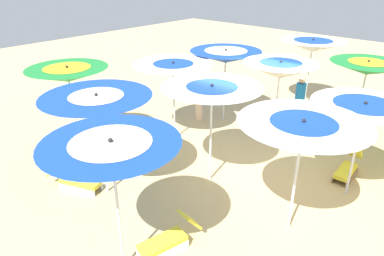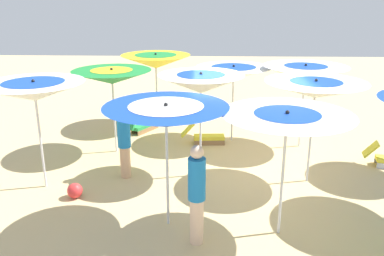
{
  "view_description": "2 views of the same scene",
  "coord_description": "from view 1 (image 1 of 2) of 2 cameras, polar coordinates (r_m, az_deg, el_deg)",
  "views": [
    {
      "loc": [
        4.38,
        -7.02,
        4.73
      ],
      "look_at": [
        -0.74,
        -1.35,
        1.16
      ],
      "focal_mm": 33.04,
      "sensor_mm": 36.0,
      "label": 1
    },
    {
      "loc": [
        -8.87,
        1.0,
        4.21
      ],
      "look_at": [
        -1.05,
        1.25,
        1.58
      ],
      "focal_mm": 38.44,
      "sensor_mm": 36.0,
      "label": 2
    }
  ],
  "objects": [
    {
      "name": "beach_ball",
      "position": [
        12.91,
        14.09,
        3.56
      ],
      "size": [
        0.33,
        0.33,
        0.33
      ],
      "primitive_type": "sphere",
      "color": "red",
      "rests_on": "ground"
    },
    {
      "name": "beach_umbrella_11",
      "position": [
        5.29,
        -12.84,
        -3.88
      ],
      "size": [
        2.07,
        2.07,
        2.46
      ],
      "color": "silver",
      "rests_on": "ground"
    },
    {
      "name": "lounger_0",
      "position": [
        9.42,
        23.78,
        -5.96
      ],
      "size": [
        0.41,
        1.26,
        0.65
      ],
      "rotation": [
        0.0,
        0.0,
        4.77
      ],
      "color": "olive",
      "rests_on": "ground"
    },
    {
      "name": "beach_umbrella_4",
      "position": [
        11.12,
        26.45,
        8.64
      ],
      "size": [
        2.06,
        2.06,
        2.31
      ],
      "color": "silver",
      "rests_on": "ground"
    },
    {
      "name": "beach_umbrella_1",
      "position": [
        11.12,
        5.45,
        11.43
      ],
      "size": [
        2.21,
        2.21,
        2.37
      ],
      "color": "silver",
      "rests_on": "ground"
    },
    {
      "name": "beachgoer_0",
      "position": [
        11.4,
        1.15,
        5.74
      ],
      "size": [
        0.3,
        0.3,
        1.82
      ],
      "rotation": [
        0.0,
        0.0,
        1.65
      ],
      "color": "beige",
      "rests_on": "ground"
    },
    {
      "name": "beach_umbrella_3",
      "position": [
        9.48,
        -19.39,
        8.15
      ],
      "size": [
        2.03,
        2.03,
        2.44
      ],
      "color": "silver",
      "rests_on": "ground"
    },
    {
      "name": "beach_umbrella_0",
      "position": [
        12.86,
        18.86,
        12.44
      ],
      "size": [
        2.12,
        2.12,
        2.46
      ],
      "color": "silver",
      "rests_on": "ground"
    },
    {
      "name": "beach_umbrella_6",
      "position": [
        7.65,
        3.21,
        5.48
      ],
      "size": [
        2.19,
        2.19,
        2.41
      ],
      "color": "silver",
      "rests_on": "ground"
    },
    {
      "name": "beach_umbrella_7",
      "position": [
        7.45,
        -15.07,
        3.72
      ],
      "size": [
        2.27,
        2.27,
        2.37
      ],
      "color": "silver",
      "rests_on": "ground"
    },
    {
      "name": "beach_umbrella_2",
      "position": [
        9.79,
        -3.04,
        9.42
      ],
      "size": [
        2.22,
        2.22,
        2.33
      ],
      "color": "silver",
      "rests_on": "ground"
    },
    {
      "name": "lounger_1",
      "position": [
        8.61,
        -18.14,
        -8.16
      ],
      "size": [
        1.34,
        0.78,
        0.54
      ],
      "rotation": [
        0.0,
        0.0,
        6.67
      ],
      "color": "silver",
      "rests_on": "ground"
    },
    {
      "name": "beachgoer_1",
      "position": [
        11.48,
        16.93,
        4.18
      ],
      "size": [
        0.3,
        0.3,
        1.63
      ],
      "rotation": [
        0.0,
        0.0,
        1.46
      ],
      "color": "#D8A87F",
      "rests_on": "ground"
    },
    {
      "name": "beach_umbrella_10",
      "position": [
        6.36,
        17.34,
        -0.78
      ],
      "size": [
        2.27,
        2.27,
        2.35
      ],
      "color": "silver",
      "rests_on": "ground"
    },
    {
      "name": "beachgoer_2",
      "position": [
        10.55,
        -15.52,
        2.9
      ],
      "size": [
        0.3,
        0.3,
        1.75
      ],
      "rotation": [
        0.0,
        0.0,
        5.9
      ],
      "color": "beige",
      "rests_on": "ground"
    },
    {
      "name": "ground",
      "position": [
        9.54,
        8.8,
        -5.14
      ],
      "size": [
        37.52,
        37.52,
        0.04
      ],
      "primitive_type": "cube",
      "color": "#D1B57F"
    },
    {
      "name": "beach_umbrella_9",
      "position": [
        7.92,
        26.01,
        2.45
      ],
      "size": [
        2.13,
        2.13,
        2.24
      ],
      "color": "silver",
      "rests_on": "ground"
    },
    {
      "name": "lounger_2",
      "position": [
        6.7,
        -3.96,
        -17.48
      ],
      "size": [
        0.62,
        1.26,
        0.62
      ],
      "rotation": [
        0.0,
        0.0,
        4.5
      ],
      "color": "silver",
      "rests_on": "ground"
    },
    {
      "name": "beach_umbrella_5",
      "position": [
        9.49,
        14.02,
        9.05
      ],
      "size": [
        1.92,
        1.92,
        2.5
      ],
      "color": "silver",
      "rests_on": "ground"
    }
  ]
}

